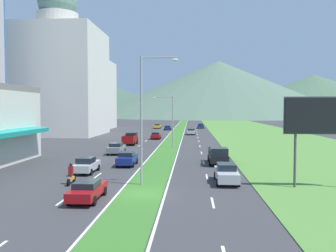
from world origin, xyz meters
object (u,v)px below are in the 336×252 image
at_px(car_1, 157,126).
at_px(car_5, 201,126).
at_px(billboard_roadside, 321,119).
at_px(car_9, 156,135).
at_px(street_lamp_mid, 170,117).
at_px(car_0, 127,158).
at_px(car_6, 87,190).
at_px(car_7, 116,148).
at_px(car_2, 191,132).
at_px(car_8, 226,173).
at_px(pickup_truck_0, 218,156).
at_px(car_4, 168,128).
at_px(motorcycle_rider, 71,175).
at_px(street_lamp_near, 145,112).
at_px(car_3, 86,165).
at_px(pickup_truck_1, 130,139).

relative_size(car_1, car_5, 1.15).
relative_size(billboard_roadside, car_9, 1.67).
xyz_separation_m(street_lamp_mid, car_1, (-7.20, 54.42, -4.11)).
height_order(street_lamp_mid, car_0, street_lamp_mid).
bearing_deg(car_5, car_1, -81.52).
bearing_deg(car_6, car_7, 7.39).
bearing_deg(car_2, car_6, -6.48).
bearing_deg(billboard_roadside, street_lamp_mid, 115.13).
bearing_deg(car_8, car_2, -176.90).
height_order(car_1, car_5, car_5).
height_order(car_6, car_9, car_9).
xyz_separation_m(billboard_roadside, pickup_truck_0, (-7.11, 11.80, -4.47)).
bearing_deg(car_0, car_4, -0.16).
bearing_deg(car_0, car_8, -130.52).
distance_m(car_9, pickup_truck_0, 34.47).
height_order(car_5, pickup_truck_0, pickup_truck_0).
bearing_deg(pickup_truck_0, motorcycle_rider, -48.12).
height_order(car_2, car_4, car_2).
height_order(street_lamp_near, street_lamp_mid, street_lamp_near).
relative_size(car_3, car_5, 1.05).
distance_m(car_9, pickup_truck_1, 11.85).
bearing_deg(car_6, car_2, -6.48).
bearing_deg(motorcycle_rider, car_5, -8.59).
relative_size(car_0, pickup_truck_0, 0.80).
height_order(car_3, car_6, car_3).
bearing_deg(car_0, car_6, 179.81).
xyz_separation_m(car_1, car_7, (0.24, -63.00, 0.03)).
height_order(car_3, motorcycle_rider, motorcycle_rider).
bearing_deg(street_lamp_near, car_7, 108.19).
distance_m(car_8, pickup_truck_1, 34.43).
distance_m(car_5, car_8, 83.65).
height_order(car_4, car_6, car_6).
bearing_deg(car_0, car_1, 2.78).
bearing_deg(car_2, car_4, -159.73).
relative_size(car_5, car_7, 0.86).
height_order(street_lamp_mid, car_4, street_lamp_mid).
xyz_separation_m(car_0, car_4, (0.19, 65.72, -0.08)).
height_order(car_8, pickup_truck_1, pickup_truck_1).
height_order(billboard_roadside, car_9, billboard_roadside).
distance_m(car_1, car_4, 8.23).
bearing_deg(billboard_roadside, car_4, 102.62).
distance_m(car_3, car_6, 10.78).
height_order(street_lamp_mid, billboard_roadside, street_lamp_mid).
xyz_separation_m(billboard_roadside, car_7, (-20.52, 20.33, -4.67)).
height_order(car_2, pickup_truck_1, pickup_truck_1).
relative_size(billboard_roadside, car_4, 1.63).
xyz_separation_m(street_lamp_near, car_3, (-6.48, 5.33, -5.23)).
distance_m(car_6, car_7, 25.33).
xyz_separation_m(street_lamp_near, car_8, (6.74, 1.49, -5.19)).
bearing_deg(car_8, car_4, -172.44).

